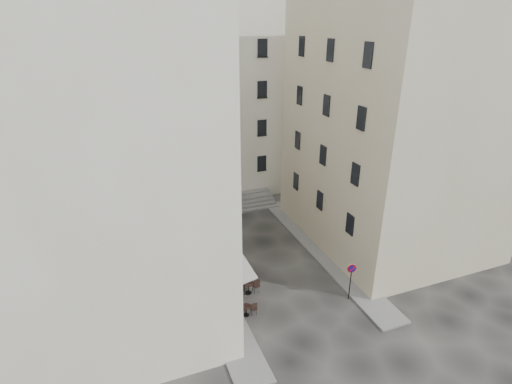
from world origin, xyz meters
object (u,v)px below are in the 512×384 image
no_parking_sign (351,275)px  bistro_table_a (246,309)px  pedestrian (236,282)px  bistro_table_b (248,287)px

no_parking_sign → bistro_table_a: no_parking_sign is taller
no_parking_sign → pedestrian: 7.25m
bistro_table_b → pedestrian: size_ratio=0.79×
no_parking_sign → bistro_table_b: no_parking_sign is taller
bistro_table_a → pedestrian: size_ratio=0.71×
bistro_table_a → bistro_table_b: size_ratio=0.89×
no_parking_sign → bistro_table_a: (-6.58, 0.89, -1.40)m
no_parking_sign → pedestrian: (-6.50, 3.06, -0.96)m
bistro_table_b → pedestrian: bearing=163.1°
no_parking_sign → pedestrian: no_parking_sign is taller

